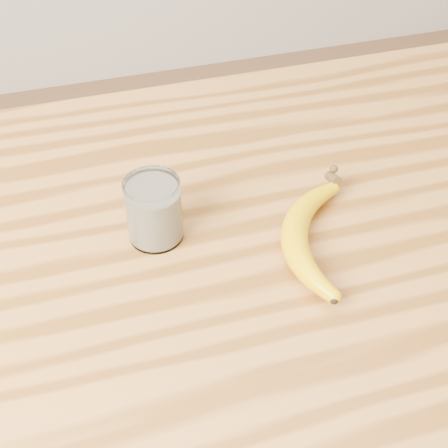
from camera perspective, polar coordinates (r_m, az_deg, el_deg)
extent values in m
cube|color=#AB7032|center=(0.90, 1.37, -1.13)|extent=(1.20, 0.80, 0.04)
cylinder|color=brown|center=(1.62, 16.03, -0.47)|extent=(0.06, 0.06, 0.86)
cylinder|color=white|center=(0.84, -6.42, 1.26)|extent=(0.08, 0.08, 0.09)
torus|color=white|center=(0.81, -6.68, 3.67)|extent=(0.08, 0.08, 0.00)
cylinder|color=beige|center=(0.85, -6.39, 0.95)|extent=(0.07, 0.07, 0.08)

